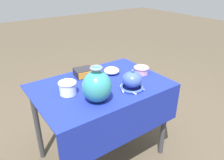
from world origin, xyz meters
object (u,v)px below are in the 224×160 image
vase_dome_bell (132,81)px  mosaic_tile_box (84,72)px  vase_tall_bulbous (97,86)px  cup_wide_rose (141,70)px  cup_wide_porcelain (68,88)px  bowl_shallow_ivory (112,71)px

vase_dome_bell → mosaic_tile_box: (-0.18, 0.41, -0.03)m
vase_tall_bulbous → cup_wide_rose: (0.55, 0.16, -0.08)m
cup_wide_porcelain → vase_tall_bulbous: bearing=-59.1°
bowl_shallow_ivory → vase_tall_bulbous: bearing=-137.8°
mosaic_tile_box → bowl_shallow_ivory: bearing=-15.5°
vase_dome_bell → cup_wide_porcelain: size_ratio=1.46×
mosaic_tile_box → vase_tall_bulbous: bearing=-97.4°
mosaic_tile_box → cup_wide_rose: bearing=-20.6°
vase_dome_bell → cup_wide_porcelain: vase_dome_bell is taller
bowl_shallow_ivory → cup_wide_rose: 0.26m
vase_tall_bulbous → cup_wide_rose: size_ratio=1.88×
vase_tall_bulbous → cup_wide_porcelain: vase_tall_bulbous is taller
vase_dome_bell → bowl_shallow_ivory: vase_dome_bell is taller
mosaic_tile_box → cup_wide_rose: size_ratio=1.25×
cup_wide_porcelain → bowl_shallow_ivory: cup_wide_porcelain is taller
bowl_shallow_ivory → vase_dome_bell: bearing=-96.4°
vase_tall_bulbous → cup_wide_porcelain: size_ratio=1.91×
vase_tall_bulbous → mosaic_tile_box: vase_tall_bulbous is taller
bowl_shallow_ivory → cup_wide_rose: bearing=-34.5°
vase_tall_bulbous → cup_wide_porcelain: (-0.12, 0.20, -0.06)m
cup_wide_porcelain → vase_dome_bell: bearing=-26.2°
vase_tall_bulbous → mosaic_tile_box: 0.43m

